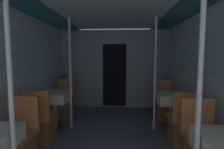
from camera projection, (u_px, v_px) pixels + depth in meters
wall_left at (15, 74)px, 2.72m from camera, size 0.05×6.44×2.12m
wall_right at (211, 75)px, 2.58m from camera, size 0.05×6.44×2.12m
ceiling_panel at (110, 4)px, 2.55m from camera, size 2.98×6.44×0.07m
bulkhead_far at (115, 69)px, 4.81m from camera, size 2.92×0.09×2.12m
chair_left_far_0 at (18, 146)px, 2.19m from camera, size 0.41×0.41×0.87m
support_pole_left_0 at (11, 94)px, 1.52m from camera, size 0.04×0.04×2.12m
dining_table_left_1 at (54, 99)px, 3.41m from camera, size 0.56×0.56×0.71m
chair_left_near_1 at (42, 125)px, 2.86m from camera, size 0.41×0.41×0.87m
chair_left_far_1 at (64, 106)px, 4.01m from camera, size 0.41×0.41×0.87m
support_pole_left_1 at (70, 74)px, 3.35m from camera, size 0.04×0.04×2.12m
support_pole_right_0 at (199, 96)px, 1.45m from camera, size 0.04×0.04×2.12m
dining_table_right_1 at (172, 100)px, 3.31m from camera, size 0.56×0.56×0.71m
chair_right_near_1 at (182, 127)px, 2.76m from camera, size 0.41×0.41×0.87m
chair_right_far_1 at (164, 107)px, 3.91m from camera, size 0.41×0.41×0.87m
support_pole_right_1 at (155, 75)px, 3.27m from camera, size 0.04×0.04×2.12m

